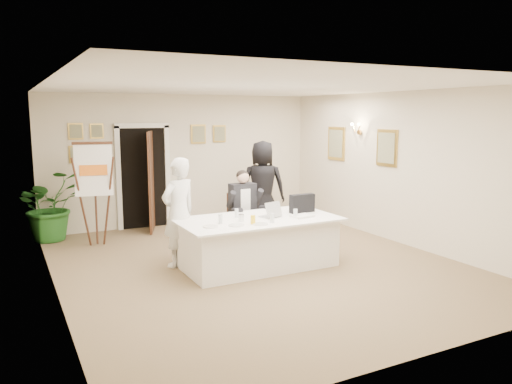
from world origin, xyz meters
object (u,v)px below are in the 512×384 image
Objects in this scene: laptop_bag at (302,203)px; paper_stack at (302,216)px; seated_man at (244,210)px; standing_woman at (263,186)px; laptop at (270,208)px; flip_chart at (95,200)px; standing_man at (179,212)px; potted_palm at (50,205)px; steel_jug at (241,218)px; oj_glass at (253,220)px; conference_table at (258,242)px.

laptop_bag is 0.40m from paper_stack.
paper_stack is at bearing -82.14° from seated_man.
standing_woman is 5.47× the size of laptop.
flip_chart is 1.08× the size of standing_man.
steel_jug is at bearing -54.52° from potted_palm.
standing_man is at bearing 131.78° from oj_glass.
steel_jug is (-0.57, -1.08, 0.11)m from seated_man.
seated_man is 1.47m from standing_woman.
standing_woman is at bearing 77.05° from paper_stack.
laptop reaches higher than paper_stack.
paper_stack is at bearing 104.77° from standing_woman.
steel_jug is at bearing 171.26° from paper_stack.
standing_man reaches higher than conference_table.
conference_table is 1.34× the size of flip_chart.
steel_jug reaches higher than paper_stack.
conference_table is 1.34× the size of standing_woman.
standing_man is at bearing 154.51° from paper_stack.
flip_chart reaches higher than conference_table.
flip_chart reaches higher than seated_man.
laptop reaches higher than steel_jug.
standing_woman reaches higher than steel_jug.
potted_palm is 10.35× the size of oj_glass.
standing_woman is 2.83m from oj_glass.
steel_jug is (-1.20, -0.17, -0.10)m from laptop_bag.
laptop is (2.97, -3.28, 0.24)m from potted_palm.
oj_glass is at bearing -160.79° from laptop_bag.
steel_jug is at bearing 82.69° from standing_woman.
seated_man is 1.31m from paper_stack.
seated_man is 3.76m from potted_palm.
seated_man is at bearing 76.25° from conference_table.
conference_table is 1.74× the size of seated_man.
potted_palm reaches higher than oj_glass.
laptop is (-0.97, -2.08, -0.02)m from standing_woman.
potted_palm is at bearing -79.84° from standing_man.
flip_chart is 3.73m from laptop_bag.
steel_jug is at bearing 106.64° from oj_glass.
oj_glass is 0.26m from steel_jug.
flip_chart is 4.27× the size of laptop_bag.
oj_glass is at bearing -73.36° from steel_jug.
flip_chart is 3.79m from paper_stack.
steel_jug is at bearing 116.68° from standing_man.
oj_glass is (0.83, -0.93, -0.02)m from standing_man.
conference_table is 7.44× the size of paper_stack.
standing_man is at bearing -58.52° from potted_palm.
standing_woman is 2.04m from laptop_bag.
standing_man is at bearing 60.99° from standing_woman.
seated_man is at bearing -37.64° from potted_palm.
potted_palm reaches higher than paper_stack.
laptop is (1.31, -0.58, 0.05)m from standing_man.
laptop_bag is (0.63, -0.91, 0.21)m from seated_man.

